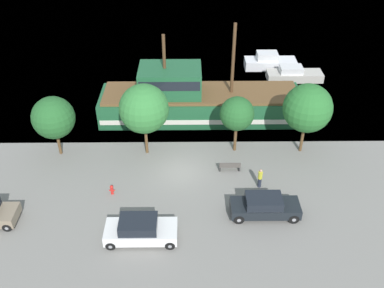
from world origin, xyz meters
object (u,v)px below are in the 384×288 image
(moored_boat_outer, at_px, (294,75))
(pirate_ship, at_px, (197,100))
(parked_car_curb_front, at_px, (140,230))
(fire_hydrant, at_px, (112,189))
(pedestrian_walking_near, at_px, (260,178))
(moored_boat_dockside, at_px, (270,62))
(bench_promenade_east, at_px, (230,166))
(parked_car_curb_rear, at_px, (265,206))

(moored_boat_outer, bearing_deg, pirate_ship, -144.55)
(parked_car_curb_front, xyz_separation_m, fire_hydrant, (-2.48, 4.34, -0.37))
(pedestrian_walking_near, bearing_deg, moored_boat_dockside, 79.05)
(pirate_ship, xyz_separation_m, bench_promenade_east, (2.41, -8.13, -1.31))
(fire_hydrant, bearing_deg, pedestrian_walking_near, 3.66)
(pedestrian_walking_near, bearing_deg, pirate_ship, 113.99)
(fire_hydrant, bearing_deg, parked_car_curb_rear, -11.93)
(pirate_ship, relative_size, moored_boat_outer, 3.32)
(moored_boat_outer, xyz_separation_m, pedestrian_walking_near, (-6.10, -17.53, 0.22))
(pirate_ship, xyz_separation_m, pedestrian_walking_near, (4.46, -10.01, -0.94))
(pirate_ship, height_order, parked_car_curb_front, pirate_ship)
(pirate_ship, relative_size, parked_car_curb_front, 4.24)
(moored_boat_dockside, xyz_separation_m, moored_boat_outer, (2.14, -2.94, -0.12))
(moored_boat_outer, height_order, fire_hydrant, moored_boat_outer)
(moored_boat_outer, xyz_separation_m, bench_promenade_east, (-8.15, -15.64, -0.15))
(moored_boat_outer, height_order, bench_promenade_east, moored_boat_outer)
(pirate_ship, distance_m, parked_car_curb_rear, 13.71)
(pirate_ship, height_order, bench_promenade_east, pirate_ship)
(pirate_ship, xyz_separation_m, moored_boat_dockside, (8.42, 10.45, -1.04))
(parked_car_curb_rear, xyz_separation_m, pedestrian_walking_near, (0.10, 2.95, 0.02))
(moored_boat_dockside, xyz_separation_m, bench_promenade_east, (-6.00, -18.58, -0.27))
(bench_promenade_east, bearing_deg, fire_hydrant, -163.58)
(moored_boat_outer, relative_size, pedestrian_walking_near, 3.68)
(moored_boat_dockside, relative_size, fire_hydrant, 7.48)
(moored_boat_dockside, xyz_separation_m, parked_car_curb_rear, (-4.06, -23.42, 0.08))
(moored_boat_outer, bearing_deg, pedestrian_walking_near, -109.20)
(pirate_ship, distance_m, bench_promenade_east, 8.58)
(parked_car_curb_rear, height_order, pedestrian_walking_near, pedestrian_walking_near)
(fire_hydrant, xyz_separation_m, pedestrian_walking_near, (10.80, 0.69, 0.39))
(moored_boat_outer, xyz_separation_m, parked_car_curb_rear, (-6.20, -20.48, 0.20))
(moored_boat_outer, relative_size, bench_promenade_east, 3.60)
(parked_car_curb_front, distance_m, bench_promenade_east, 9.35)
(fire_hydrant, bearing_deg, pirate_ship, 59.36)
(pirate_ship, bearing_deg, bench_promenade_east, -73.47)
(fire_hydrant, height_order, bench_promenade_east, bench_promenade_east)
(moored_boat_dockside, height_order, bench_promenade_east, moored_boat_dockside)
(moored_boat_dockside, height_order, moored_boat_outer, moored_boat_dockside)
(pirate_ship, relative_size, fire_hydrant, 25.54)
(pirate_ship, bearing_deg, moored_boat_outer, 35.45)
(parked_car_curb_front, bearing_deg, moored_boat_dockside, 64.28)
(parked_car_curb_front, height_order, parked_car_curb_rear, parked_car_curb_front)
(pirate_ship, bearing_deg, moored_boat_dockside, 51.16)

